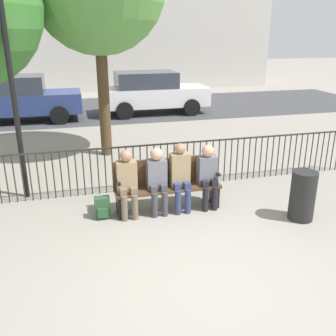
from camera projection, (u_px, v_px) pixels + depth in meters
name	position (u px, v px, depth m)	size (l,w,h in m)	color
ground_plane	(209.00, 279.00, 4.87)	(80.00, 80.00, 0.00)	gray
park_bench	(167.00, 182.00, 6.70)	(1.89, 0.45, 0.92)	#4C331E
seated_person_0	(127.00, 180.00, 6.35)	(0.34, 0.39, 1.19)	brown
seated_person_1	(157.00, 177.00, 6.48)	(0.34, 0.39, 1.19)	#3D3D42
seated_person_2	(180.00, 174.00, 6.57)	(0.34, 0.39, 1.24)	navy
seated_person_3	(208.00, 173.00, 6.70)	(0.34, 0.39, 1.17)	black
backpack	(102.00, 208.00, 6.43)	(0.26, 0.21, 0.38)	#284C2D
fence_railing	(154.00, 162.00, 7.55)	(9.01, 0.03, 0.95)	#2D2823
lamp_post	(8.00, 56.00, 6.45)	(0.28, 0.28, 4.05)	black
street_surface	(109.00, 109.00, 15.79)	(24.00, 6.00, 0.01)	#3D3D3F
parked_car_0	(18.00, 98.00, 13.32)	(4.20, 1.94, 1.62)	navy
parked_car_1	(151.00, 92.00, 14.70)	(4.20, 1.94, 1.62)	silver
trash_bin	(303.00, 196.00, 6.32)	(0.42, 0.42, 0.86)	black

